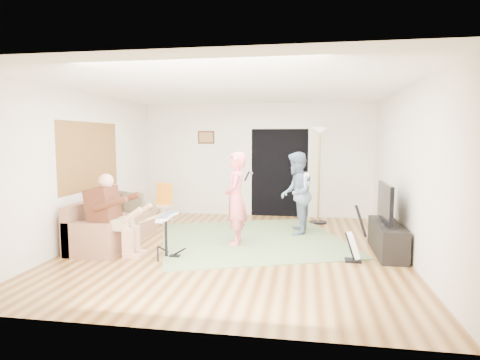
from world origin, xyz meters
name	(u,v)px	position (x,y,z in m)	size (l,w,h in m)	color
floor	(236,248)	(0.00, 0.00, 0.00)	(6.00, 6.00, 0.00)	brown
walls	(235,170)	(0.00, 0.00, 1.35)	(5.50, 6.00, 2.70)	beige
ceiling	(235,88)	(0.00, 0.00, 2.70)	(6.00, 6.00, 0.00)	white
window_blinds	(90,156)	(-2.74, 0.20, 1.55)	(2.05, 2.05, 0.00)	olive
doorway	(279,173)	(0.55, 2.99, 1.05)	(2.10, 2.10, 0.00)	black
picture_frame	(206,137)	(-1.25, 2.99, 1.90)	(0.42, 0.03, 0.32)	#3F2314
area_rug	(251,239)	(0.19, 0.66, 0.01)	(3.25, 3.19, 0.02)	#5E7446
sofa	(110,229)	(-2.29, -0.02, 0.27)	(0.82, 1.99, 0.80)	#8B5F45
drummer	(114,223)	(-1.88, -0.67, 0.51)	(0.86, 0.48, 1.32)	#532717
drum_kit	(166,238)	(-1.00, -0.67, 0.31)	(0.38, 0.68, 0.70)	black
singer	(236,199)	(-0.04, 0.27, 0.82)	(0.60, 0.39, 1.64)	#FF6E7A
microphone	(247,176)	(0.16, 0.27, 1.22)	(0.06, 0.06, 0.24)	black
guitarist	(296,193)	(0.99, 1.23, 0.81)	(0.79, 0.61, 1.62)	slate
guitar_held	(307,179)	(1.19, 1.23, 1.10)	(0.12, 0.60, 0.26)	white
guitar_spare	(354,245)	(1.91, -0.43, 0.25)	(0.32, 0.28, 0.88)	black
torchiere_lamp	(319,158)	(1.46, 2.34, 1.45)	(0.38, 0.38, 2.12)	black
dining_chair	(162,210)	(-1.93, 1.65, 0.32)	(0.44, 0.46, 0.90)	#D7B78B
tv_cabinet	(387,238)	(2.50, 0.11, 0.25)	(0.40, 1.40, 0.50)	black
television	(385,202)	(2.45, 0.11, 0.85)	(0.06, 1.01, 0.61)	black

